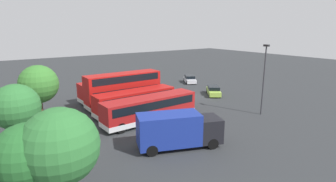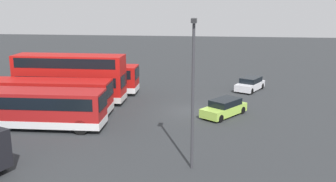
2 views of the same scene
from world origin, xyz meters
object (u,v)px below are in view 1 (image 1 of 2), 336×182
(box_truck_blue, at_px, (178,129))
(car_hatchback_silver, at_px, (190,79))
(bus_single_deck_near_end, at_px, (150,108))
(bus_single_deck_fourth, at_px, (115,89))
(bus_single_deck_second, at_px, (135,101))
(bus_double_decker_third, at_px, (124,89))
(lamp_post_tall, at_px, (264,75))
(car_small_green, at_px, (214,91))

(box_truck_blue, relative_size, car_hatchback_silver, 1.76)
(bus_single_deck_near_end, height_order, bus_single_deck_fourth, same)
(bus_single_deck_fourth, height_order, box_truck_blue, box_truck_blue)
(bus_single_deck_near_end, xyz_separation_m, car_hatchback_silver, (14.39, -17.76, -0.92))
(bus_single_deck_second, relative_size, bus_double_decker_third, 1.01)
(bus_single_deck_fourth, xyz_separation_m, lamp_post_tall, (-16.86, -11.87, 3.37))
(bus_single_deck_second, relative_size, box_truck_blue, 1.33)
(bus_single_deck_near_end, relative_size, box_truck_blue, 1.45)
(bus_single_deck_fourth, distance_m, car_hatchback_silver, 17.34)
(lamp_post_tall, bearing_deg, bus_single_deck_near_end, 65.84)
(bus_single_deck_fourth, height_order, car_hatchback_silver, bus_single_deck_fourth)
(bus_single_deck_second, xyz_separation_m, car_small_green, (1.21, -14.72, -0.92))
(car_small_green, bearing_deg, bus_double_decker_third, 79.62)
(box_truck_blue, bearing_deg, bus_single_deck_near_end, -11.72)
(bus_double_decker_third, distance_m, car_hatchback_silver, 18.83)
(bus_single_deck_near_end, distance_m, bus_double_decker_third, 7.52)
(bus_single_deck_fourth, relative_size, lamp_post_tall, 1.24)
(bus_single_deck_second, xyz_separation_m, box_truck_blue, (-10.79, 1.51, 0.09))
(bus_single_deck_near_end, height_order, bus_double_decker_third, bus_double_decker_third)
(box_truck_blue, xyz_separation_m, car_hatchback_silver, (21.57, -19.25, -1.01))
(bus_single_deck_second, bearing_deg, car_hatchback_silver, -58.73)
(bus_single_deck_second, relative_size, lamp_post_tall, 1.22)
(car_small_green, bearing_deg, box_truck_blue, 126.47)
(car_hatchback_silver, distance_m, car_small_green, 10.03)
(box_truck_blue, height_order, car_small_green, box_truck_blue)
(bus_single_deck_near_end, height_order, car_small_green, bus_single_deck_near_end)
(bus_single_deck_second, relative_size, bus_single_deck_fourth, 0.99)
(bus_single_deck_fourth, height_order, lamp_post_tall, lamp_post_tall)
(bus_double_decker_third, bearing_deg, bus_single_deck_near_end, 177.40)
(bus_single_deck_second, height_order, bus_double_decker_third, bus_double_decker_third)
(car_small_green, bearing_deg, car_hatchback_silver, -17.48)
(car_hatchback_silver, bearing_deg, bus_single_deck_near_end, 129.02)
(bus_single_deck_second, distance_m, bus_double_decker_third, 3.95)
(bus_single_deck_near_end, relative_size, car_small_green, 2.48)
(box_truck_blue, bearing_deg, bus_single_deck_second, -7.97)
(bus_single_deck_fourth, xyz_separation_m, box_truck_blue, (-18.38, 2.23, 0.09))
(lamp_post_tall, bearing_deg, bus_single_deck_fourth, 35.15)
(car_small_green, bearing_deg, bus_single_deck_fourth, 65.51)
(bus_single_deck_near_end, xyz_separation_m, lamp_post_tall, (-5.66, -12.61, 3.37))
(bus_single_deck_near_end, bearing_deg, lamp_post_tall, -114.16)
(bus_single_deck_fourth, bearing_deg, bus_single_deck_near_end, 176.21)
(bus_single_deck_near_end, distance_m, car_hatchback_silver, 22.88)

